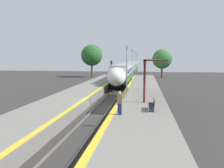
{
  "coord_description": "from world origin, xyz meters",
  "views": [
    {
      "loc": [
        4.08,
        -20.68,
        4.98
      ],
      "look_at": [
        0.55,
        2.72,
        2.17
      ],
      "focal_mm": 35.0,
      "sensor_mm": 36.0,
      "label": 1
    }
  ],
  "objects_px": {
    "lamppost_mid": "(132,65)",
    "lamppost_farthest": "(137,63)",
    "platform_bench": "(152,104)",
    "lamppost_far": "(135,64)",
    "train": "(130,68)",
    "person_waiting": "(120,103)",
    "railway_signal": "(111,70)",
    "lamppost_near": "(127,68)"
  },
  "relations": [
    {
      "from": "person_waiting",
      "to": "railway_signal",
      "type": "xyz_separation_m",
      "value": [
        -4.51,
        25.43,
        0.91
      ]
    },
    {
      "from": "platform_bench",
      "to": "lamppost_far",
      "type": "height_order",
      "value": "lamppost_far"
    },
    {
      "from": "person_waiting",
      "to": "lamppost_far",
      "type": "height_order",
      "value": "lamppost_far"
    },
    {
      "from": "platform_bench",
      "to": "person_waiting",
      "type": "relative_size",
      "value": 0.98
    },
    {
      "from": "platform_bench",
      "to": "train",
      "type": "bearing_deg",
      "value": 96.27
    },
    {
      "from": "person_waiting",
      "to": "lamppost_far",
      "type": "relative_size",
      "value": 0.32
    },
    {
      "from": "platform_bench",
      "to": "lamppost_near",
      "type": "bearing_deg",
      "value": 115.4
    },
    {
      "from": "person_waiting",
      "to": "lamppost_mid",
      "type": "height_order",
      "value": "lamppost_mid"
    },
    {
      "from": "platform_bench",
      "to": "railway_signal",
      "type": "xyz_separation_m",
      "value": [
        -6.86,
        23.75,
        1.3
      ]
    },
    {
      "from": "person_waiting",
      "to": "lamppost_mid",
      "type": "xyz_separation_m",
      "value": [
        -0.07,
        16.1,
        2.13
      ]
    },
    {
      "from": "railway_signal",
      "to": "lamppost_far",
      "type": "height_order",
      "value": "lamppost_far"
    },
    {
      "from": "lamppost_near",
      "to": "lamppost_far",
      "type": "height_order",
      "value": "same"
    },
    {
      "from": "person_waiting",
      "to": "lamppost_farthest",
      "type": "xyz_separation_m",
      "value": [
        -0.07,
        34.73,
        2.13
      ]
    },
    {
      "from": "train",
      "to": "person_waiting",
      "type": "distance_m",
      "value": 44.52
    },
    {
      "from": "person_waiting",
      "to": "railway_signal",
      "type": "bearing_deg",
      "value": 100.05
    },
    {
      "from": "train",
      "to": "lamppost_far",
      "type": "xyz_separation_m",
      "value": [
        2.28,
        -19.05,
        1.76
      ]
    },
    {
      "from": "train",
      "to": "lamppost_near",
      "type": "xyz_separation_m",
      "value": [
        2.28,
        -37.67,
        1.76
      ]
    },
    {
      "from": "train",
      "to": "railway_signal",
      "type": "distance_m",
      "value": 19.16
    },
    {
      "from": "lamppost_near",
      "to": "lamppost_far",
      "type": "xyz_separation_m",
      "value": [
        0.0,
        18.63,
        0.0
      ]
    },
    {
      "from": "lamppost_farthest",
      "to": "railway_signal",
      "type": "bearing_deg",
      "value": -115.51
    },
    {
      "from": "railway_signal",
      "to": "lamppost_mid",
      "type": "distance_m",
      "value": 10.41
    },
    {
      "from": "railway_signal",
      "to": "platform_bench",
      "type": "bearing_deg",
      "value": -73.89
    },
    {
      "from": "platform_bench",
      "to": "lamppost_farthest",
      "type": "bearing_deg",
      "value": 94.2
    },
    {
      "from": "lamppost_mid",
      "to": "lamppost_far",
      "type": "distance_m",
      "value": 9.31
    },
    {
      "from": "person_waiting",
      "to": "lamppost_near",
      "type": "height_order",
      "value": "lamppost_near"
    },
    {
      "from": "platform_bench",
      "to": "lamppost_far",
      "type": "distance_m",
      "value": 23.99
    },
    {
      "from": "platform_bench",
      "to": "person_waiting",
      "type": "height_order",
      "value": "person_waiting"
    },
    {
      "from": "railway_signal",
      "to": "lamppost_mid",
      "type": "bearing_deg",
      "value": -64.58
    },
    {
      "from": "platform_bench",
      "to": "lamppost_farthest",
      "type": "height_order",
      "value": "lamppost_farthest"
    },
    {
      "from": "person_waiting",
      "to": "platform_bench",
      "type": "bearing_deg",
      "value": 35.53
    },
    {
      "from": "train",
      "to": "lamppost_mid",
      "type": "bearing_deg",
      "value": -85.41
    },
    {
      "from": "person_waiting",
      "to": "train",
      "type": "bearing_deg",
      "value": 93.02
    },
    {
      "from": "lamppost_farthest",
      "to": "lamppost_mid",
      "type": "bearing_deg",
      "value": -90.0
    },
    {
      "from": "lamppost_far",
      "to": "lamppost_farthest",
      "type": "distance_m",
      "value": 9.31
    },
    {
      "from": "lamppost_near",
      "to": "lamppost_farthest",
      "type": "xyz_separation_m",
      "value": [
        0.0,
        27.94,
        0.0
      ]
    },
    {
      "from": "platform_bench",
      "to": "railway_signal",
      "type": "bearing_deg",
      "value": 106.11
    },
    {
      "from": "lamppost_farthest",
      "to": "lamppost_far",
      "type": "bearing_deg",
      "value": -90.0
    },
    {
      "from": "lamppost_mid",
      "to": "lamppost_farthest",
      "type": "distance_m",
      "value": 18.63
    },
    {
      "from": "person_waiting",
      "to": "lamppost_far",
      "type": "distance_m",
      "value": 25.5
    },
    {
      "from": "platform_bench",
      "to": "lamppost_near",
      "type": "height_order",
      "value": "lamppost_near"
    },
    {
      "from": "train",
      "to": "lamppost_farthest",
      "type": "height_order",
      "value": "lamppost_farthest"
    },
    {
      "from": "train",
      "to": "platform_bench",
      "type": "bearing_deg",
      "value": -83.73
    }
  ]
}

